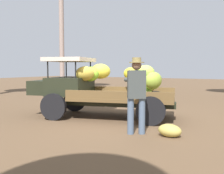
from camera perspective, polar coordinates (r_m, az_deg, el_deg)
ground_plane at (r=7.79m, az=1.05°, el=-6.91°), size 60.00×60.00×0.00m
truck at (r=7.91m, az=-3.80°, el=-0.03°), size 4.66×2.72×1.83m
farmer at (r=5.81m, az=5.48°, el=-0.86°), size 0.58×0.55×1.75m
loose_banana_bunch at (r=5.82m, az=12.79°, el=-9.45°), size 0.54×0.38×0.30m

